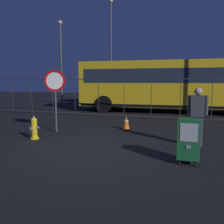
# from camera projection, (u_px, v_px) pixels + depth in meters

# --- Properties ---
(ground_plane) EXTENTS (60.00, 60.00, 0.00)m
(ground_plane) POSITION_uv_depth(u_px,v_px,m) (87.00, 150.00, 6.59)
(ground_plane) COLOR black
(fire_hydrant) EXTENTS (0.33, 0.31, 0.75)m
(fire_hydrant) POSITION_uv_depth(u_px,v_px,m) (34.00, 128.00, 7.81)
(fire_hydrant) COLOR yellow
(fire_hydrant) RESTS_ON ground_plane
(newspaper_box_primary) EXTENTS (0.48, 0.42, 1.02)m
(newspaper_box_primary) POSITION_uv_depth(u_px,v_px,m) (189.00, 139.00, 5.42)
(newspaper_box_primary) COLOR black
(newspaper_box_primary) RESTS_ON ground_plane
(stop_sign) EXTENTS (0.71, 0.31, 2.23)m
(stop_sign) POSITION_uv_depth(u_px,v_px,m) (55.00, 88.00, 8.74)
(stop_sign) COLOR #4C4F54
(stop_sign) RESTS_ON ground_plane
(pedestrian) EXTENTS (0.55, 0.22, 1.67)m
(pedestrian) POSITION_uv_depth(u_px,v_px,m) (197.00, 113.00, 6.83)
(pedestrian) COLOR #382D51
(pedestrian) RESTS_ON ground_plane
(traffic_cone) EXTENTS (0.36, 0.36, 0.53)m
(traffic_cone) POSITION_uv_depth(u_px,v_px,m) (126.00, 123.00, 9.36)
(traffic_cone) COLOR black
(traffic_cone) RESTS_ON ground_plane
(fence_barrier) EXTENTS (18.03, 0.04, 2.00)m
(fence_barrier) POSITION_uv_depth(u_px,v_px,m) (137.00, 98.00, 12.20)
(fence_barrier) COLOR #2D2D33
(fence_barrier) RESTS_ON ground_plane
(bus_near) EXTENTS (10.64, 3.33, 3.00)m
(bus_near) POSITION_uv_depth(u_px,v_px,m) (169.00, 83.00, 14.54)
(bus_near) COLOR gold
(bus_near) RESTS_ON ground_plane
(bus_far) EXTENTS (10.65, 3.36, 3.00)m
(bus_far) POSITION_uv_depth(u_px,v_px,m) (158.00, 83.00, 18.84)
(bus_far) COLOR #19519E
(bus_far) RESTS_ON ground_plane
(street_light_near_right) EXTENTS (0.32, 0.32, 6.61)m
(street_light_near_right) POSITION_uv_depth(u_px,v_px,m) (61.00, 56.00, 19.62)
(street_light_near_right) COLOR #4C4F54
(street_light_near_right) RESTS_ON ground_plane
(street_light_far_right) EXTENTS (0.32, 0.32, 8.69)m
(street_light_far_right) POSITION_uv_depth(u_px,v_px,m) (111.00, 45.00, 20.98)
(street_light_far_right) COLOR #4C4F54
(street_light_far_right) RESTS_ON ground_plane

